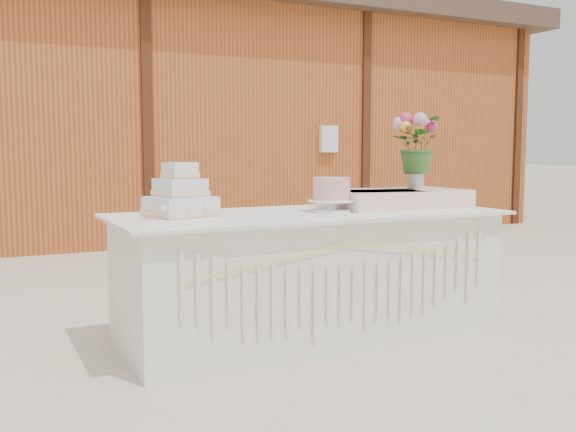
{
  "coord_description": "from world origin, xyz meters",
  "views": [
    {
      "loc": [
        -1.84,
        -3.45,
        1.15
      ],
      "look_at": [
        0.0,
        0.3,
        0.72
      ],
      "focal_mm": 40.0,
      "sensor_mm": 36.0,
      "label": 1
    }
  ],
  "objects": [
    {
      "name": "bouquet",
      "position": [
        0.86,
        0.09,
        1.23
      ],
      "size": [
        0.45,
        0.43,
        0.39
      ],
      "primitive_type": "imported",
      "rotation": [
        0.0,
        0.0,
        0.51
      ],
      "color": "#356026",
      "rests_on": "flower_vase"
    },
    {
      "name": "satin_runner",
      "position": [
        0.69,
        0.08,
        0.83
      ],
      "size": [
        0.92,
        0.53,
        0.12
      ],
      "primitive_type": "cube",
      "rotation": [
        0.0,
        0.0,
        0.0
      ],
      "color": "beige",
      "rests_on": "cake_table"
    },
    {
      "name": "barn",
      "position": [
        -0.01,
        5.99,
        1.68
      ],
      "size": [
        12.6,
        4.6,
        3.3
      ],
      "color": "#AC5324",
      "rests_on": "ground"
    },
    {
      "name": "wedding_cake",
      "position": [
        -0.78,
        0.13,
        0.88
      ],
      "size": [
        0.41,
        0.41,
        0.31
      ],
      "rotation": [
        0.0,
        0.0,
        0.24
      ],
      "color": "white",
      "rests_on": "cake_table"
    },
    {
      "name": "cake_table",
      "position": [
        0.0,
        -0.0,
        0.39
      ],
      "size": [
        2.4,
        1.0,
        0.77
      ],
      "color": "silver",
      "rests_on": "ground"
    },
    {
      "name": "pink_cake_stand",
      "position": [
        0.14,
        -0.02,
        0.89
      ],
      "size": [
        0.29,
        0.29,
        0.21
      ],
      "color": "white",
      "rests_on": "cake_table"
    },
    {
      "name": "loose_flowers",
      "position": [
        -0.96,
        0.15,
        0.78
      ],
      "size": [
        0.21,
        0.32,
        0.02
      ],
      "primitive_type": null,
      "rotation": [
        0.0,
        0.0,
        0.34
      ],
      "color": "pink",
      "rests_on": "cake_table"
    },
    {
      "name": "ground",
      "position": [
        0.0,
        0.0,
        0.0
      ],
      "size": [
        80.0,
        80.0,
        0.0
      ],
      "primitive_type": "plane",
      "color": "beige",
      "rests_on": "ground"
    },
    {
      "name": "flower_vase",
      "position": [
        0.86,
        0.09,
        0.96
      ],
      "size": [
        0.11,
        0.11,
        0.15
      ],
      "primitive_type": "cylinder",
      "color": "silver",
      "rests_on": "satin_runner"
    }
  ]
}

